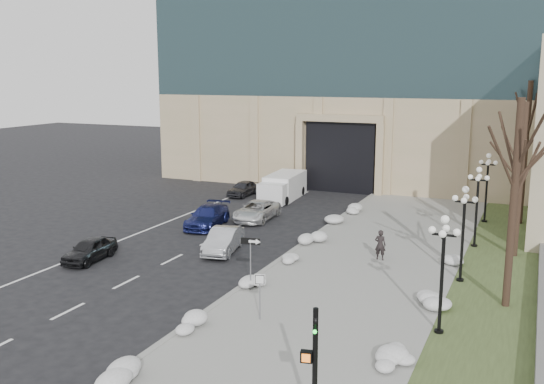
{
  "coord_description": "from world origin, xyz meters",
  "views": [
    {
      "loc": [
        11.29,
        -16.67,
        9.95
      ],
      "look_at": [
        -2.03,
        13.36,
        3.5
      ],
      "focal_mm": 40.0,
      "sensor_mm": 36.0,
      "label": 1
    }
  ],
  "objects_px": {
    "car_e": "(243,188)",
    "lamppost_b": "(464,221)",
    "car_d": "(257,211)",
    "keep_sign": "(260,287)",
    "pedestrian": "(380,245)",
    "box_truck": "(283,187)",
    "car_c": "(207,216)",
    "one_way_sign": "(254,248)",
    "lamppost_c": "(477,196)",
    "lamppost_d": "(487,178)",
    "traffic_signal": "(314,374)",
    "car_a": "(90,250)",
    "lamppost_a": "(443,259)",
    "car_b": "(223,240)"
  },
  "relations": [
    {
      "from": "car_e",
      "to": "lamppost_c",
      "type": "xyz_separation_m",
      "value": [
        19.1,
        -8.25,
        2.45
      ]
    },
    {
      "from": "keep_sign",
      "to": "lamppost_c",
      "type": "height_order",
      "value": "lamppost_c"
    },
    {
      "from": "car_d",
      "to": "box_truck",
      "type": "distance_m",
      "value": 7.37
    },
    {
      "from": "car_b",
      "to": "car_c",
      "type": "height_order",
      "value": "car_c"
    },
    {
      "from": "lamppost_a",
      "to": "keep_sign",
      "type": "bearing_deg",
      "value": -165.93
    },
    {
      "from": "lamppost_a",
      "to": "car_d",
      "type": "bearing_deg",
      "value": 135.78
    },
    {
      "from": "car_c",
      "to": "car_d",
      "type": "distance_m",
      "value": 3.7
    },
    {
      "from": "car_c",
      "to": "traffic_signal",
      "type": "xyz_separation_m",
      "value": [
        14.48,
        -19.32,
        1.19
      ]
    },
    {
      "from": "car_e",
      "to": "car_a",
      "type": "bearing_deg",
      "value": -86.47
    },
    {
      "from": "one_way_sign",
      "to": "car_e",
      "type": "bearing_deg",
      "value": 107.43
    },
    {
      "from": "box_truck",
      "to": "car_e",
      "type": "bearing_deg",
      "value": 177.7
    },
    {
      "from": "pedestrian",
      "to": "car_c",
      "type": "bearing_deg",
      "value": -13.06
    },
    {
      "from": "car_a",
      "to": "car_b",
      "type": "distance_m",
      "value": 7.27
    },
    {
      "from": "car_d",
      "to": "pedestrian",
      "type": "xyz_separation_m",
      "value": [
        10.11,
        -5.88,
        0.29
      ]
    },
    {
      "from": "car_b",
      "to": "car_a",
      "type": "bearing_deg",
      "value": -155.51
    },
    {
      "from": "traffic_signal",
      "to": "car_e",
      "type": "bearing_deg",
      "value": 108.06
    },
    {
      "from": "car_b",
      "to": "lamppost_c",
      "type": "height_order",
      "value": "lamppost_c"
    },
    {
      "from": "lamppost_a",
      "to": "lamppost_d",
      "type": "distance_m",
      "value": 19.5
    },
    {
      "from": "pedestrian",
      "to": "keep_sign",
      "type": "distance_m",
      "value": 10.25
    },
    {
      "from": "traffic_signal",
      "to": "car_a",
      "type": "bearing_deg",
      "value": 136.38
    },
    {
      "from": "car_c",
      "to": "one_way_sign",
      "type": "xyz_separation_m",
      "value": [
        8.08,
        -9.78,
        1.44
      ]
    },
    {
      "from": "car_d",
      "to": "car_e",
      "type": "height_order",
      "value": "car_d"
    },
    {
      "from": "keep_sign",
      "to": "traffic_signal",
      "type": "relative_size",
      "value": 0.54
    },
    {
      "from": "car_a",
      "to": "lamppost_b",
      "type": "xyz_separation_m",
      "value": [
        18.73,
        4.46,
        2.45
      ]
    },
    {
      "from": "pedestrian",
      "to": "traffic_signal",
      "type": "distance_m",
      "value": 16.62
    },
    {
      "from": "lamppost_d",
      "to": "traffic_signal",
      "type": "bearing_deg",
      "value": -94.47
    },
    {
      "from": "car_e",
      "to": "lamppost_b",
      "type": "xyz_separation_m",
      "value": [
        19.1,
        -14.75,
        2.45
      ]
    },
    {
      "from": "car_b",
      "to": "one_way_sign",
      "type": "distance_m",
      "value": 6.81
    },
    {
      "from": "car_c",
      "to": "one_way_sign",
      "type": "relative_size",
      "value": 1.84
    },
    {
      "from": "car_d",
      "to": "box_truck",
      "type": "xyz_separation_m",
      "value": [
        -1.11,
        7.28,
        0.31
      ]
    },
    {
      "from": "lamppost_b",
      "to": "lamppost_d",
      "type": "distance_m",
      "value": 13.0
    },
    {
      "from": "lamppost_a",
      "to": "lamppost_c",
      "type": "distance_m",
      "value": 13.0
    },
    {
      "from": "box_truck",
      "to": "traffic_signal",
      "type": "distance_m",
      "value": 32.52
    },
    {
      "from": "pedestrian",
      "to": "box_truck",
      "type": "bearing_deg",
      "value": -49.41
    },
    {
      "from": "one_way_sign",
      "to": "lamppost_d",
      "type": "distance_m",
      "value": 20.13
    },
    {
      "from": "traffic_signal",
      "to": "lamppost_d",
      "type": "bearing_deg",
      "value": 73.73
    },
    {
      "from": "car_e",
      "to": "lamppost_b",
      "type": "distance_m",
      "value": 24.26
    },
    {
      "from": "one_way_sign",
      "to": "traffic_signal",
      "type": "relative_size",
      "value": 0.68
    },
    {
      "from": "traffic_signal",
      "to": "keep_sign",
      "type": "bearing_deg",
      "value": 113.84
    },
    {
      "from": "box_truck",
      "to": "lamppost_b",
      "type": "distance_m",
      "value": 21.65
    },
    {
      "from": "car_d",
      "to": "box_truck",
      "type": "relative_size",
      "value": 0.73
    },
    {
      "from": "lamppost_c",
      "to": "lamppost_d",
      "type": "xyz_separation_m",
      "value": [
        0.0,
        6.5,
        0.0
      ]
    },
    {
      "from": "lamppost_b",
      "to": "traffic_signal",
      "type": "bearing_deg",
      "value": -98.37
    },
    {
      "from": "car_a",
      "to": "car_d",
      "type": "height_order",
      "value": "car_d"
    },
    {
      "from": "box_truck",
      "to": "keep_sign",
      "type": "bearing_deg",
      "value": -73.42
    },
    {
      "from": "car_d",
      "to": "pedestrian",
      "type": "distance_m",
      "value": 11.7
    },
    {
      "from": "car_a",
      "to": "car_b",
      "type": "relative_size",
      "value": 0.88
    },
    {
      "from": "car_d",
      "to": "traffic_signal",
      "type": "xyz_separation_m",
      "value": [
        12.31,
        -22.33,
        1.23
      ]
    },
    {
      "from": "lamppost_b",
      "to": "lamppost_c",
      "type": "xyz_separation_m",
      "value": [
        0.0,
        6.5,
        0.0
      ]
    },
    {
      "from": "car_d",
      "to": "keep_sign",
      "type": "xyz_separation_m",
      "value": [
        7.64,
        -15.81,
        0.86
      ]
    }
  ]
}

